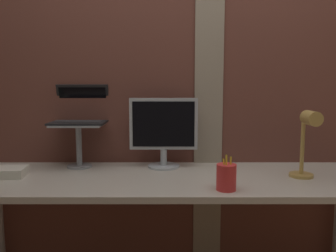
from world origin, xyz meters
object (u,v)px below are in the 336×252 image
laptop (80,112)px  pen_cup (226,177)px  desk_lamp (306,137)px  monitor (163,128)px

laptop → pen_cup: 0.95m
desk_lamp → laptop: bearing=164.7°
laptop → pen_cup: laptop is taller
laptop → desk_lamp: 1.24m
monitor → laptop: 0.49m
laptop → pen_cup: (0.77, -0.49, -0.25)m
desk_lamp → pen_cup: 0.48m
desk_lamp → pen_cup: size_ratio=2.11×
laptop → pen_cup: bearing=-32.8°
pen_cup → monitor: bearing=124.0°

